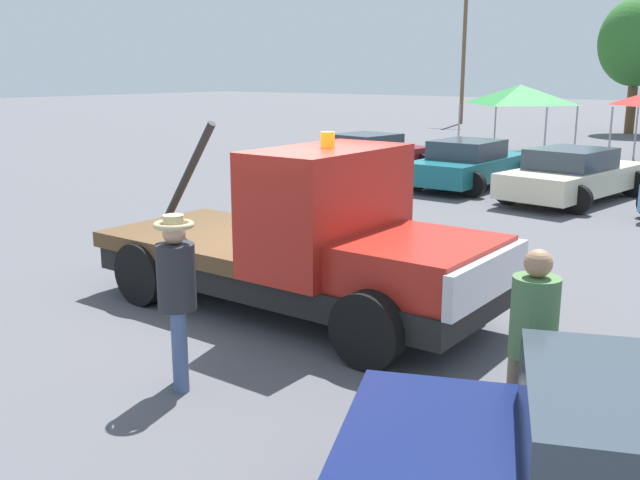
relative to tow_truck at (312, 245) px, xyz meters
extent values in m
plane|color=#545459|center=(-0.36, 0.00, -0.96)|extent=(160.00, 160.00, 0.00)
cube|color=black|center=(-0.36, 0.00, -0.43)|extent=(5.61, 2.07, 0.35)
cube|color=#B22319|center=(1.66, 0.02, 0.02)|extent=(1.58, 1.92, 0.55)
cube|color=silver|center=(2.49, 0.02, -0.01)|extent=(0.14, 2.02, 0.50)
cube|color=#B22319|center=(0.26, 0.00, 0.52)|extent=(1.25, 2.26, 1.56)
cube|color=brown|center=(-1.76, -0.02, -0.14)|extent=(2.82, 2.27, 0.22)
cylinder|color=black|center=(-2.31, -0.02, 0.74)|extent=(1.19, 0.13, 1.63)
cylinder|color=orange|center=(0.26, 0.00, 1.40)|extent=(0.18, 0.18, 0.20)
cylinder|color=black|center=(1.57, 1.08, -0.52)|extent=(0.88, 0.26, 0.88)
cylinder|color=black|center=(1.59, -1.05, -0.52)|extent=(0.88, 0.26, 0.88)
cylinder|color=black|center=(-2.19, 1.05, -0.52)|extent=(0.88, 0.26, 0.88)
cylinder|color=black|center=(-2.17, -1.09, -0.52)|extent=(0.88, 0.26, 0.88)
cylinder|color=black|center=(3.40, -2.43, -0.62)|extent=(0.68, 0.22, 0.68)
cylinder|color=#847051|center=(3.74, -1.62, -0.52)|extent=(0.16, 0.16, 0.87)
cylinder|color=#847051|center=(3.54, -1.71, -0.52)|extent=(0.16, 0.16, 0.87)
cylinder|color=#4C7542|center=(3.64, -1.66, 0.25)|extent=(0.40, 0.40, 0.68)
sphere|color=#A87A56|center=(3.64, -1.66, 0.71)|extent=(0.23, 0.23, 0.23)
cylinder|color=#475B84|center=(0.24, -2.55, -0.53)|extent=(0.16, 0.16, 0.85)
cylinder|color=#475B84|center=(0.40, -2.69, -0.53)|extent=(0.16, 0.16, 0.85)
cylinder|color=#28282D|center=(0.32, -2.62, 0.23)|extent=(0.39, 0.39, 0.67)
sphere|color=tan|center=(0.32, -2.62, 0.69)|extent=(0.23, 0.23, 0.23)
torus|color=tan|center=(0.32, -2.62, 0.77)|extent=(0.40, 0.40, 0.06)
cylinder|color=tan|center=(0.32, -2.62, 0.81)|extent=(0.21, 0.21, 0.10)
cube|color=maroon|center=(-6.50, 11.34, -0.42)|extent=(2.32, 4.40, 0.60)
cube|color=#333D47|center=(-6.53, 11.13, 0.13)|extent=(1.81, 1.95, 0.50)
cylinder|color=black|center=(-7.19, 12.87, -0.62)|extent=(0.68, 0.22, 0.68)
cylinder|color=black|center=(-5.47, 12.66, -0.62)|extent=(0.68, 0.22, 0.68)
cylinder|color=black|center=(-7.53, 10.02, -0.62)|extent=(0.68, 0.22, 0.68)
cylinder|color=black|center=(-5.81, 9.81, -0.62)|extent=(0.68, 0.22, 0.68)
cube|color=#196670|center=(-3.13, 11.34, -0.42)|extent=(1.85, 4.56, 0.60)
cube|color=#333D47|center=(-3.13, 11.11, 0.13)|extent=(1.61, 1.93, 0.50)
cylinder|color=black|center=(-3.97, 12.89, -0.62)|extent=(0.68, 0.22, 0.68)
cylinder|color=black|center=(-2.26, 12.87, -0.62)|extent=(0.68, 0.22, 0.68)
cylinder|color=black|center=(-4.00, 9.80, -0.62)|extent=(0.68, 0.22, 0.68)
cylinder|color=black|center=(-2.29, 9.78, -0.62)|extent=(0.68, 0.22, 0.68)
cube|color=beige|center=(-0.07, 10.88, -0.42)|extent=(2.47, 5.01, 0.60)
cube|color=#333D47|center=(-0.10, 10.64, 0.13)|extent=(1.88, 2.22, 0.50)
cylinder|color=black|center=(-0.72, 12.62, -0.62)|extent=(0.68, 0.22, 0.68)
cylinder|color=black|center=(1.02, 12.39, -0.62)|extent=(0.68, 0.22, 0.68)
cylinder|color=black|center=(-1.15, 9.38, -0.62)|extent=(0.68, 0.22, 0.68)
cylinder|color=black|center=(0.59, 9.15, -0.62)|extent=(0.68, 0.22, 0.68)
cylinder|color=#9E9EA3|center=(-7.11, 18.60, 0.01)|extent=(0.07, 0.07, 1.94)
cylinder|color=#9E9EA3|center=(-3.64, 18.60, 0.01)|extent=(0.07, 0.07, 1.94)
cylinder|color=#9E9EA3|center=(-7.11, 22.07, 0.01)|extent=(0.07, 0.07, 1.94)
cylinder|color=#9E9EA3|center=(-3.64, 22.07, 0.01)|extent=(0.07, 0.07, 1.94)
pyramid|color=#287F38|center=(-5.37, 20.34, 1.36)|extent=(3.46, 3.46, 0.76)
cylinder|color=#9E9EA3|center=(-1.20, 17.98, 0.07)|extent=(0.07, 0.07, 2.05)
cylinder|color=#9E9EA3|center=(-1.20, 21.37, 0.07)|extent=(0.07, 0.07, 2.05)
cylinder|color=brown|center=(-4.34, 33.06, 0.26)|extent=(0.49, 0.49, 2.44)
ellipsoid|color=#2D6B28|center=(-4.34, 33.06, 3.74)|extent=(3.90, 3.90, 4.53)
cube|color=black|center=(-2.13, 4.37, -0.94)|extent=(0.40, 0.40, 0.04)
cone|color=orange|center=(-2.13, 4.37, -0.68)|extent=(0.36, 0.36, 0.55)
cylinder|color=brown|center=(-14.78, 34.41, 4.21)|extent=(0.24, 0.24, 10.33)
camera|label=1|loc=(5.60, -7.21, 2.23)|focal=40.00mm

